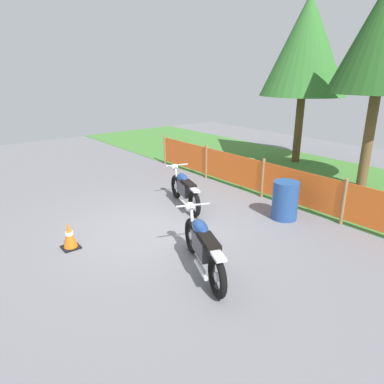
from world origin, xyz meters
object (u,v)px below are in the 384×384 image
(motorcycle_lead, at_px, (203,245))
(spare_drum, at_px, (285,200))
(traffic_cone, at_px, (69,236))
(motorcycle_trailing, at_px, (184,189))

(motorcycle_lead, distance_m, spare_drum, 2.97)
(motorcycle_lead, relative_size, spare_drum, 2.23)
(traffic_cone, relative_size, spare_drum, 0.60)
(motorcycle_trailing, bearing_deg, spare_drum, -128.91)
(traffic_cone, distance_m, spare_drum, 4.67)
(motorcycle_lead, xyz_separation_m, traffic_cone, (-2.20, -1.45, -0.22))
(motorcycle_lead, xyz_separation_m, motorcycle_trailing, (-2.59, 1.60, -0.02))
(motorcycle_lead, relative_size, motorcycle_trailing, 1.02)
(motorcycle_trailing, relative_size, spare_drum, 2.18)
(traffic_cone, xyz_separation_m, spare_drum, (1.64, 4.37, 0.18))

